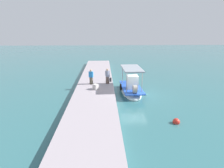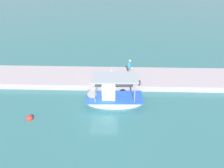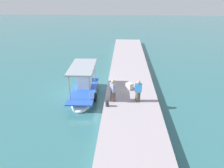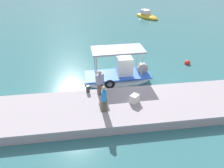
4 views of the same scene
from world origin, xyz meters
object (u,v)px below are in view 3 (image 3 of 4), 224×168
mooring_bollard (107,103)px  fisherman_by_crate (113,91)px  fisherman_near_bollard (138,92)px  marker_buoy (75,67)px  cargo_crate (129,86)px  main_fishing_boat (84,91)px

mooring_bollard → fisherman_by_crate: bearing=-25.0°
fisherman_near_bollard → marker_buoy: size_ratio=3.20×
fisherman_by_crate → marker_buoy: size_ratio=3.32×
fisherman_near_bollard → mooring_bollard: 2.39m
mooring_bollard → cargo_crate: cargo_crate is taller
main_fishing_boat → cargo_crate: size_ratio=9.75×
main_fishing_boat → marker_buoy: main_fishing_boat is taller
fisherman_near_bollard → cargo_crate: size_ratio=3.11×
main_fishing_boat → marker_buoy: 7.01m
main_fishing_boat → mooring_bollard: size_ratio=11.29×
main_fishing_boat → fisherman_by_crate: size_ratio=3.02×
fisherman_by_crate → cargo_crate: bearing=-31.6°
mooring_bollard → marker_buoy: bearing=25.9°
mooring_bollard → marker_buoy: size_ratio=0.89×
mooring_bollard → fisherman_near_bollard: bearing=-68.5°
marker_buoy → mooring_bollard: bearing=-154.1°
mooring_bollard → cargo_crate: bearing=-29.9°
fisherman_near_bollard → fisherman_by_crate: fisherman_by_crate is taller
main_fishing_boat → fisherman_near_bollard: 4.62m
fisherman_near_bollard → cargo_crate: fisherman_near_bollard is taller
fisherman_near_bollard → mooring_bollard: bearing=111.5°
main_fishing_boat → fisherman_near_bollard: main_fishing_boat is taller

